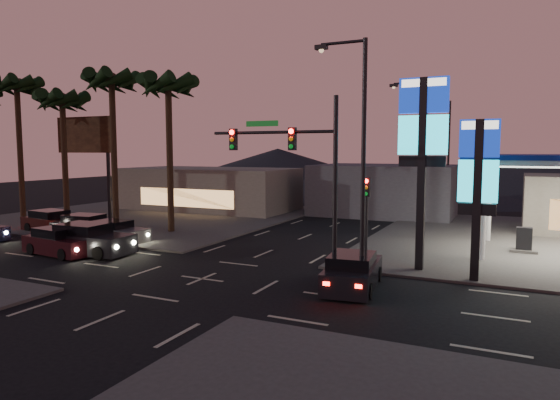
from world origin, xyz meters
The scene contains 25 objects.
ground centered at (0.00, 0.00, 0.00)m, with size 140.00×140.00×0.00m, color black.
corner_lot_nw centered at (-16.00, 16.00, 0.06)m, with size 24.00×24.00×0.12m, color #47443F.
pylon_sign_tall centered at (8.50, 5.50, 6.39)m, with size 2.20×0.35×9.00m.
pylon_sign_short centered at (11.00, 4.50, 4.66)m, with size 1.60×0.35×7.00m.
traffic_signal_mast centered at (3.76, 1.99, 5.23)m, with size 6.10×0.39×8.00m.
pedestal_signal centered at (5.50, 6.98, 2.92)m, with size 0.32×0.39×4.30m.
streetlight_near centered at (6.79, 1.00, 5.72)m, with size 2.14×0.25×10.00m.
streetlight_mid centered at (6.79, 14.00, 5.72)m, with size 2.14×0.25×10.00m.
streetlight_far centered at (6.79, 28.00, 5.72)m, with size 2.14×0.25×10.00m.
palm_a centered at (-9.00, 9.50, 9.43)m, with size 4.41×4.41×10.86m.
palm_b centered at (-14.00, 9.50, 9.97)m, with size 4.41×4.41×11.46m.
palm_c centered at (-19.00, 9.50, 8.88)m, with size 4.41×4.41×10.26m.
palm_d centered at (-24.00, 9.50, 10.15)m, with size 4.41×4.41×11.66m.
billboard centered at (-20.50, 13.00, 6.33)m, with size 6.00×0.30×8.50m.
building_far_west centered at (-14.00, 22.00, 2.00)m, with size 16.00×8.00×4.00m, color #726B5B.
building_far_mid centered at (2.00, 26.00, 2.20)m, with size 12.00×9.00×4.40m, color #4C4C51.
hill_left centered at (-25.00, 60.00, 3.00)m, with size 40.00×40.00×6.00m, color black.
hill_right centered at (15.00, 60.00, 2.50)m, with size 50.00×50.00×5.00m, color black.
hill_center centered at (0.00, 60.00, 2.00)m, with size 60.00×60.00×4.00m, color black.
car_lane_a_front centered at (-8.76, 1.79, 0.78)m, with size 5.26×2.40×1.68m.
car_lane_a_mid centered at (-9.99, 1.03, 0.69)m, with size 4.69×2.37×1.48m.
car_lane_b_front centered at (-9.83, 5.04, 0.64)m, with size 4.30×1.93×1.38m.
car_lane_b_mid centered at (-12.78, 5.60, 0.71)m, with size 4.82×2.43×1.52m.
car_lane_b_rear centered at (-16.69, 6.15, 0.71)m, with size 4.87×2.46×1.54m.
suv_station centered at (6.51, 1.39, 0.69)m, with size 2.40×4.66×1.49m.
Camera 1 is at (12.44, -18.15, 5.70)m, focal length 32.00 mm.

